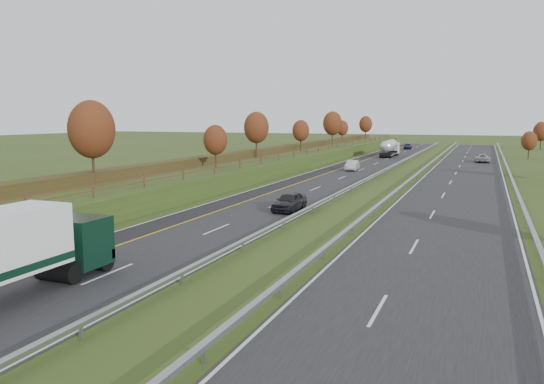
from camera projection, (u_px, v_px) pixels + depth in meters
The scene contains 17 objects.
ground at pixel (387, 184), 65.43m from camera, with size 400.00×400.00×0.00m, color #304418.
near_carriageway at pixel (335, 177), 72.98m from camera, with size 10.50×200.00×0.04m, color black.
far_carriageway at pixel (461, 182), 66.87m from camera, with size 10.50×200.00×0.04m, color black.
hard_shoulder at pixel (309, 176), 74.37m from camera, with size 3.00×200.00×0.04m, color black.
lane_markings at pixel (381, 179), 70.50m from camera, with size 26.75×200.00×0.01m.
embankment_left at pixel (249, 166), 77.66m from camera, with size 12.00×200.00×2.00m, color #304418.
hedge_left at pixel (236, 156), 78.18m from camera, with size 2.20×180.00×1.10m, color #323114.
fence_left at pixel (276, 156), 75.37m from camera, with size 0.12×189.06×1.20m.
median_barrier_near at pixel (376, 174), 70.79m from camera, with size 0.32×200.00×0.71m.
median_barrier_far at pixel (415, 176), 68.90m from camera, with size 0.32×200.00×0.71m.
outer_barrier_far at pixel (512, 179), 64.64m from camera, with size 0.32×200.00×0.71m.
trees_left at pixel (241, 130), 73.69m from camera, with size 6.64×164.30×7.66m.
road_tanker at pixel (390, 148), 110.90m from camera, with size 2.40×11.22×3.46m.
car_dark_near at pixel (289, 201), 46.14m from camera, with size 1.92×4.77×1.62m, color black.
car_silver_mid at pixel (352, 165), 81.62m from camera, with size 1.63×4.67×1.54m, color silver.
car_small_far at pixel (408, 146), 136.95m from camera, with size 1.91×4.70×1.36m, color #121538.
car_oncoming at pixel (482, 158), 96.49m from camera, with size 2.48×5.38×1.49m, color #9D9CA1.
Camera 1 is at (19.11, -10.54, 8.07)m, focal length 35.00 mm.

